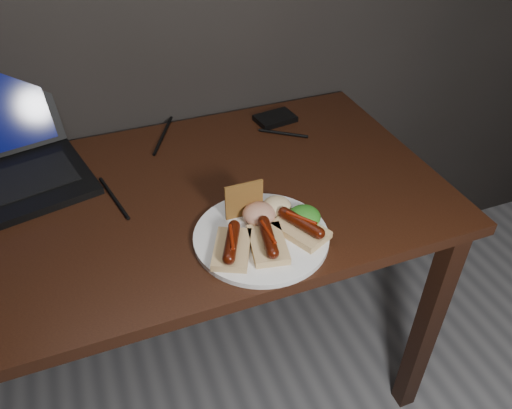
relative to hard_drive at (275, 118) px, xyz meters
name	(u,v)px	position (x,y,z in m)	size (l,w,h in m)	color
desk	(152,232)	(-0.42, -0.25, -0.10)	(1.40, 0.70, 0.75)	black
hard_drive	(275,118)	(0.00, 0.00, 0.00)	(0.11, 0.07, 0.02)	black
desk_cables	(127,170)	(-0.45, -0.10, 0.00)	(0.91, 0.44, 0.01)	black
plate	(261,237)	(-0.22, -0.46, 0.00)	(0.29, 0.29, 0.01)	silver
bread_sausage_left	(232,246)	(-0.30, -0.49, 0.02)	(0.11, 0.13, 0.04)	#DEC382
bread_sausage_center	(268,241)	(-0.23, -0.50, 0.02)	(0.09, 0.13, 0.04)	#DEC382
bread_sausage_right	(301,227)	(-0.15, -0.48, 0.02)	(0.11, 0.13, 0.04)	#DEC382
crispbread	(244,200)	(-0.23, -0.38, 0.05)	(0.09, 0.01, 0.09)	#9F672B
salad_greens	(304,217)	(-0.13, -0.46, 0.02)	(0.07, 0.07, 0.04)	#175D12
salsa_mound	(259,214)	(-0.21, -0.41, 0.02)	(0.07, 0.07, 0.04)	maroon
coleslaw_mound	(277,206)	(-0.17, -0.40, 0.02)	(0.06, 0.06, 0.04)	beige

